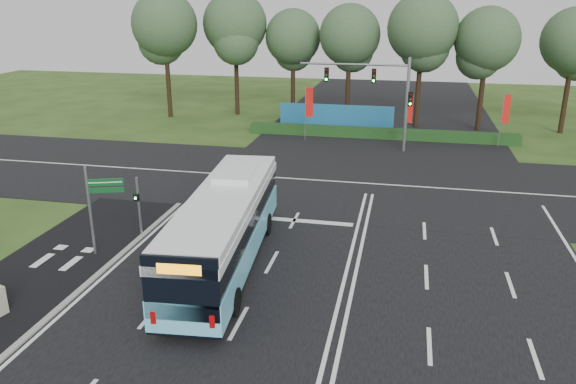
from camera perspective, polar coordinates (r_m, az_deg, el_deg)
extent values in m
plane|color=#294517|center=(24.26, 6.01, -7.90)|extent=(120.00, 120.00, 0.00)
cube|color=black|center=(24.25, 6.01, -7.85)|extent=(20.00, 120.00, 0.04)
cube|color=black|center=(35.35, 8.16, 0.83)|extent=(120.00, 14.00, 0.05)
cube|color=black|center=(25.97, -23.66, -7.55)|extent=(5.00, 18.00, 0.06)
cube|color=gray|center=(24.70, -19.07, -8.25)|extent=(0.25, 18.00, 0.12)
cube|color=#64C7E7|center=(24.22, -6.33, -5.05)|extent=(3.66, 12.61, 1.14)
cube|color=black|center=(24.43, -6.28, -6.16)|extent=(3.63, 12.55, 0.31)
cube|color=black|center=(23.82, -6.42, -2.78)|extent=(3.54, 12.42, 0.98)
cube|color=white|center=(23.60, -6.47, -1.37)|extent=(3.66, 12.61, 0.36)
cube|color=white|center=(23.47, -6.50, -0.54)|extent=(3.57, 12.11, 0.36)
cube|color=white|center=(25.77, -5.21, 2.02)|extent=(1.92, 3.24, 0.26)
cube|color=black|center=(18.43, -10.83, -9.67)|extent=(2.51, 0.34, 2.28)
cube|color=orange|center=(18.06, -11.01, -7.71)|extent=(1.45, 0.19, 0.36)
cylinder|color=black|center=(27.86, -7.09, -3.06)|extent=(0.38, 1.10, 1.08)
cylinder|color=black|center=(27.39, -2.14, -3.31)|extent=(0.38, 1.10, 1.08)
cylinder|color=black|center=(21.42, -11.91, -10.48)|extent=(0.38, 1.10, 1.08)
cylinder|color=black|center=(20.81, -5.44, -11.07)|extent=(0.38, 1.10, 1.08)
cylinder|color=gray|center=(27.79, -14.89, -1.51)|extent=(0.12, 0.12, 3.00)
cube|color=black|center=(27.46, -15.15, -0.55)|extent=(0.26, 0.18, 0.34)
sphere|color=#19F233|center=(27.37, -15.24, -0.62)|extent=(0.12, 0.12, 0.12)
cylinder|color=gray|center=(26.16, -19.44, -1.93)|extent=(0.12, 0.12, 4.15)
cube|color=#0C451B|center=(25.56, -18.07, 0.95)|extent=(1.49, 0.55, 0.31)
cube|color=#0C451B|center=(25.67, -17.99, 0.18)|extent=(1.49, 0.55, 0.23)
cube|color=white|center=(25.53, -18.11, 0.93)|extent=(1.38, 0.47, 0.04)
cylinder|color=gray|center=(45.55, 1.77, 7.95)|extent=(0.07, 0.07, 4.42)
cube|color=red|center=(45.32, 2.19, 9.09)|extent=(0.59, 0.04, 2.36)
cylinder|color=gray|center=(44.75, 11.73, 7.20)|extent=(0.06, 0.06, 4.16)
cube|color=red|center=(44.58, 12.20, 8.28)|extent=(0.56, 0.04, 2.22)
cylinder|color=gray|center=(46.43, 20.83, 6.79)|extent=(0.06, 0.06, 4.18)
cube|color=red|center=(46.40, 21.31, 7.84)|extent=(0.54, 0.21, 2.23)
cylinder|color=gray|center=(42.72, 11.96, 8.58)|extent=(0.24, 0.24, 7.00)
cylinder|color=gray|center=(42.50, 6.70, 12.76)|extent=(8.00, 0.16, 0.16)
cube|color=black|center=(42.48, 8.71, 11.58)|extent=(0.32, 0.28, 1.05)
cube|color=black|center=(42.83, 3.94, 11.81)|extent=(0.32, 0.28, 1.05)
cube|color=black|center=(42.63, 12.34, 9.21)|extent=(0.32, 0.28, 1.05)
cube|color=#163312|center=(47.30, 9.33, 5.88)|extent=(22.00, 1.20, 0.80)
cube|color=#1A6190|center=(49.92, 4.91, 7.57)|extent=(10.00, 0.30, 2.20)
cylinder|color=black|center=(56.06, -12.12, 11.64)|extent=(0.44, 0.44, 8.30)
sphere|color=#304F2E|center=(55.70, -12.45, 16.32)|extent=(6.11, 6.11, 6.11)
cylinder|color=black|center=(56.40, -5.26, 12.00)|extent=(0.44, 0.44, 8.27)
sphere|color=#304F2E|center=(56.03, -5.41, 16.65)|extent=(6.09, 6.09, 6.09)
cylinder|color=black|center=(55.61, 0.51, 11.40)|extent=(0.44, 0.44, 7.15)
sphere|color=#304F2E|center=(55.22, 0.52, 15.47)|extent=(5.27, 5.27, 5.27)
cylinder|color=black|center=(53.23, 6.13, 11.14)|extent=(0.44, 0.44, 7.49)
sphere|color=#304F2E|center=(52.83, 6.29, 15.59)|extent=(5.52, 5.52, 5.52)
cylinder|color=black|center=(51.54, 13.14, 10.89)|extent=(0.44, 0.44, 8.17)
sphere|color=#304F2E|center=(51.13, 13.53, 15.90)|extent=(6.02, 6.02, 6.02)
cylinder|color=black|center=(51.87, 19.10, 9.94)|extent=(0.44, 0.44, 7.36)
sphere|color=#304F2E|center=(51.46, 19.60, 14.40)|extent=(5.42, 5.42, 5.42)
cylinder|color=black|center=(53.42, 26.47, 9.24)|extent=(0.44, 0.44, 7.34)
sphere|color=#304F2E|center=(53.02, 27.12, 13.54)|extent=(5.41, 5.41, 5.41)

